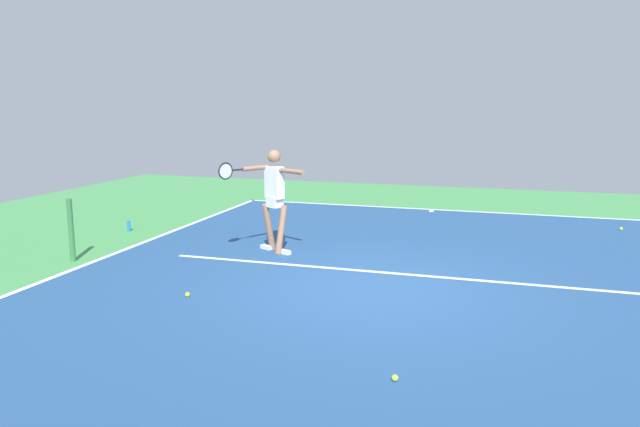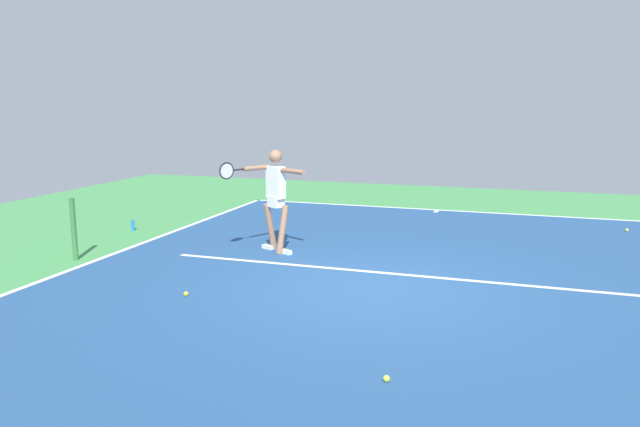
% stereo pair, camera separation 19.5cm
% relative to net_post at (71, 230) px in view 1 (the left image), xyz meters
% --- Properties ---
extents(ground_plane, '(22.13, 22.13, 0.00)m').
position_rel_net_post_xyz_m(ground_plane, '(-5.21, 0.00, -0.54)').
color(ground_plane, '#428E4C').
extents(court_surface, '(9.82, 13.67, 0.00)m').
position_rel_net_post_xyz_m(court_surface, '(-5.21, 0.00, -0.53)').
color(court_surface, navy).
rests_on(court_surface, ground_plane).
extents(court_line_baseline_near, '(9.82, 0.10, 0.01)m').
position_rel_net_post_xyz_m(court_line_baseline_near, '(-5.21, -6.79, -0.53)').
color(court_line_baseline_near, white).
rests_on(court_line_baseline_near, ground_plane).
extents(court_line_sideline_right, '(0.10, 13.67, 0.01)m').
position_rel_net_post_xyz_m(court_line_sideline_right, '(-0.35, 0.00, -0.53)').
color(court_line_sideline_right, white).
rests_on(court_line_sideline_right, ground_plane).
extents(court_line_service, '(7.36, 0.10, 0.01)m').
position_rel_net_post_xyz_m(court_line_service, '(-5.21, -0.86, -0.53)').
color(court_line_service, white).
rests_on(court_line_service, ground_plane).
extents(court_line_centre_mark, '(0.10, 0.30, 0.01)m').
position_rel_net_post_xyz_m(court_line_centre_mark, '(-5.21, -6.59, -0.53)').
color(court_line_centre_mark, white).
rests_on(court_line_centre_mark, ground_plane).
extents(net_post, '(0.09, 0.09, 1.07)m').
position_rel_net_post_xyz_m(net_post, '(0.00, 0.00, 0.00)').
color(net_post, '#38753D').
rests_on(net_post, ground_plane).
extents(tennis_player, '(1.33, 1.10, 1.84)m').
position_rel_net_post_xyz_m(tennis_player, '(-3.01, -1.60, 0.53)').
color(tennis_player, '#9E7051').
rests_on(tennis_player, ground_plane).
extents(tennis_ball_far_corner, '(0.07, 0.07, 0.07)m').
position_rel_net_post_xyz_m(tennis_ball_far_corner, '(-2.80, 1.13, -0.50)').
color(tennis_ball_far_corner, yellow).
rests_on(tennis_ball_far_corner, ground_plane).
extents(tennis_ball_by_baseline, '(0.07, 0.07, 0.07)m').
position_rel_net_post_xyz_m(tennis_ball_by_baseline, '(-6.00, 2.83, -0.50)').
color(tennis_ball_by_baseline, '#C6E53D').
rests_on(tennis_ball_by_baseline, ground_plane).
extents(tennis_ball_near_player, '(0.07, 0.07, 0.07)m').
position_rel_net_post_xyz_m(tennis_ball_near_player, '(-9.28, -5.46, -0.50)').
color(tennis_ball_near_player, '#C6E53D').
rests_on(tennis_ball_near_player, ground_plane).
extents(water_bottle, '(0.07, 0.07, 0.22)m').
position_rel_net_post_xyz_m(water_bottle, '(0.51, -2.34, -0.43)').
color(water_bottle, blue).
rests_on(water_bottle, ground_plane).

